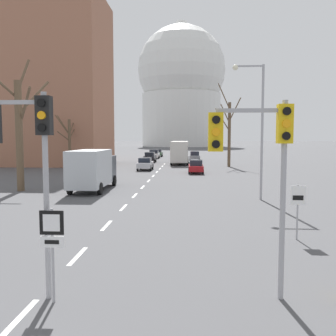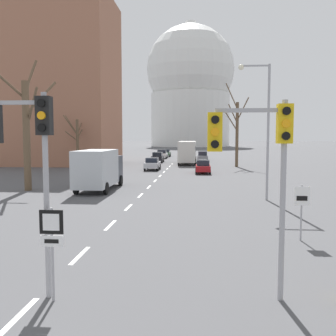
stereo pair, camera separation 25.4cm
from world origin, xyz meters
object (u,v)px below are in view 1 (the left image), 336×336
traffic_signal_near_right (260,150)px  sedan_distant_centre (154,154)px  street_lamp_right (257,118)px  sedan_near_right (145,164)px  traffic_signal_centre_tall (27,144)px  sedan_mid_centre (195,156)px  route_sign_post (52,239)px  speed_limit_sign (298,203)px  sedan_far_right (150,157)px  city_bus (180,151)px  sedan_near_left (158,153)px  delivery_truck (93,168)px  sedan_far_left (196,167)px

traffic_signal_near_right → sedan_distant_centre: bearing=97.8°
street_lamp_right → sedan_near_right: bearing=114.5°
traffic_signal_centre_tall → sedan_mid_centre: 58.20m
route_sign_post → speed_limit_sign: size_ratio=1.06×
sedan_far_right → city_bus: 5.95m
sedan_mid_centre → city_bus: 9.27m
route_sign_post → sedan_near_left: 70.34m
traffic_signal_near_right → city_bus: (-3.25, 48.73, -1.75)m
route_sign_post → delivery_truck: bearing=101.9°
sedan_near_right → delivery_truck: size_ratio=0.58×
sedan_near_left → sedan_far_right: bearing=-89.4°
speed_limit_sign → sedan_mid_centre: bearing=93.7°
sedan_distant_centre → delivery_truck: (-0.61, -43.85, 0.85)m
traffic_signal_near_right → sedan_near_right: 37.87m
route_sign_post → sedan_far_right: route_sign_post is taller
sedan_near_left → sedan_distant_centre: size_ratio=1.11×
route_sign_post → sedan_near_right: (-2.18, 37.59, -0.80)m
traffic_signal_near_right → street_lamp_right: 15.61m
sedan_far_left → route_sign_post: bearing=-96.9°
sedan_near_left → route_sign_post: bearing=-87.3°
route_sign_post → sedan_near_right: size_ratio=0.57×
sedan_far_right → city_bus: size_ratio=0.40×
route_sign_post → sedan_near_left: route_sign_post is taller
sedan_distant_centre → delivery_truck: 43.86m
speed_limit_sign → sedan_near_left: (-10.99, 64.09, -0.70)m
traffic_signal_centre_tall → traffic_signal_near_right: traffic_signal_centre_tall is taller
street_lamp_right → city_bus: bearing=99.9°
sedan_far_right → sedan_distant_centre: 11.15m
traffic_signal_near_right → city_bus: 48.87m
traffic_signal_near_right → route_sign_post: bearing=-173.9°
route_sign_post → sedan_mid_centre: route_sign_post is taller
speed_limit_sign → city_bus: city_bus is taller
street_lamp_right → sedan_near_right: 24.30m
traffic_signal_near_right → sedan_near_left: bearing=96.9°
street_lamp_right → sedan_mid_centre: (-3.44, 42.29, -4.51)m
speed_limit_sign → sedan_distant_centre: speed_limit_sign is taller
traffic_signal_centre_tall → sedan_near_left: bearing=92.2°
sedan_mid_centre → delivery_truck: bearing=-102.3°
sedan_near_left → sedan_far_right: size_ratio=1.01×
traffic_signal_centre_tall → sedan_far_right: 52.21m
sedan_mid_centre → traffic_signal_near_right: bearing=-89.2°
sedan_near_left → sedan_distant_centre: (-0.20, -6.82, 0.05)m
sedan_near_right → delivery_truck: bearing=-96.2°
sedan_near_left → sedan_far_right: 17.96m
sedan_far_left → sedan_far_right: size_ratio=0.92×
sedan_near_left → sedan_near_right: (1.13, -32.67, 0.00)m
speed_limit_sign → sedan_distant_centre: 58.35m
speed_limit_sign → delivery_truck: (-11.80, 13.42, 0.20)m
speed_limit_sign → city_bus: size_ratio=0.21×
traffic_signal_near_right → city_bus: bearing=93.8°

